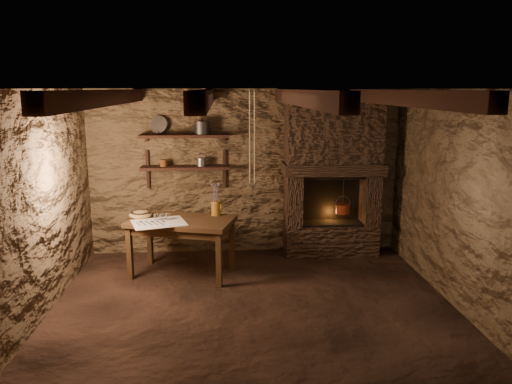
{
  "coord_description": "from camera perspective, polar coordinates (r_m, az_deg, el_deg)",
  "views": [
    {
      "loc": [
        -0.33,
        -5.2,
        2.41
      ],
      "look_at": [
        0.09,
        0.9,
        1.13
      ],
      "focal_mm": 35.0,
      "sensor_mm": 36.0,
      "label": 1
    }
  ],
  "objects": [
    {
      "name": "pewter_cutlery_row",
      "position": [
        6.34,
        -11.05,
        -3.44
      ],
      "size": [
        0.57,
        0.36,
        0.01
      ],
      "primitive_type": null,
      "rotation": [
        0.0,
        0.0,
        0.3
      ],
      "color": "gray",
      "rests_on": "linen_cloth"
    },
    {
      "name": "front_wall",
      "position": [
        3.44,
        1.86,
        -8.76
      ],
      "size": [
        4.5,
        0.04,
        2.4
      ],
      "primitive_type": "cube",
      "color": "#4D3924",
      "rests_on": "floor"
    },
    {
      "name": "rusty_tin",
      "position": [
        7.17,
        -10.54,
        3.28
      ],
      "size": [
        0.1,
        0.1,
        0.1
      ],
      "primitive_type": "cylinder",
      "rotation": [
        0.0,
        0.0,
        -0.03
      ],
      "color": "#5E3012",
      "rests_on": "shelf_lower"
    },
    {
      "name": "floor",
      "position": [
        5.74,
        -0.28,
        -12.98
      ],
      "size": [
        4.5,
        4.5,
        0.0
      ],
      "primitive_type": "plane",
      "color": "black",
      "rests_on": "ground"
    },
    {
      "name": "stoneware_jug",
      "position": [
        6.61,
        -4.59,
        -1.09
      ],
      "size": [
        0.14,
        0.13,
        0.44
      ],
      "rotation": [
        0.0,
        0.0,
        0.04
      ],
      "color": "olive",
      "rests_on": "work_table"
    },
    {
      "name": "tin_pan",
      "position": [
        7.21,
        -11.02,
        7.55
      ],
      "size": [
        0.28,
        0.2,
        0.25
      ],
      "primitive_type": "cylinder",
      "rotation": [
        1.26,
        0.0,
        -0.38
      ],
      "color": "gray",
      "rests_on": "shelf_upper"
    },
    {
      "name": "beam_mid_right",
      "position": [
        5.27,
        5.23,
        10.71
      ],
      "size": [
        0.14,
        3.95,
        0.16
      ],
      "primitive_type": "cube",
      "color": "black",
      "rests_on": "ceiling"
    },
    {
      "name": "drinking_glasses",
      "position": [
        6.47,
        -10.73,
        -2.8
      ],
      "size": [
        0.21,
        0.06,
        0.08
      ],
      "primitive_type": null,
      "color": "white",
      "rests_on": "linen_cloth"
    },
    {
      "name": "linen_cloth",
      "position": [
        6.36,
        -11.03,
        -3.48
      ],
      "size": [
        0.76,
        0.68,
        0.01
      ],
      "primitive_type": "cube",
      "rotation": [
        0.0,
        0.0,
        0.3
      ],
      "color": "white",
      "rests_on": "work_table"
    },
    {
      "name": "back_wall",
      "position": [
        7.31,
        -1.29,
        2.3
      ],
      "size": [
        4.5,
        0.04,
        2.4
      ],
      "primitive_type": "cube",
      "color": "#4D3924",
      "rests_on": "floor"
    },
    {
      "name": "beam_far_left",
      "position": [
        5.33,
        -16.88,
        10.27
      ],
      "size": [
        0.14,
        3.95,
        0.16
      ],
      "primitive_type": "cube",
      "color": "black",
      "rests_on": "ceiling"
    },
    {
      "name": "work_table",
      "position": [
        6.6,
        -8.45,
        -5.99
      ],
      "size": [
        1.47,
        1.08,
        0.75
      ],
      "rotation": [
        0.0,
        0.0,
        -0.28
      ],
      "color": "#332111",
      "rests_on": "floor"
    },
    {
      "name": "left_wall",
      "position": [
        5.67,
        -23.61,
        -1.48
      ],
      "size": [
        0.04,
        4.0,
        2.4
      ],
      "primitive_type": "cube",
      "color": "#4D3924",
      "rests_on": "floor"
    },
    {
      "name": "shelf_lower",
      "position": [
        7.15,
        -8.06,
        2.78
      ],
      "size": [
        1.25,
        0.3,
        0.04
      ],
      "primitive_type": "cube",
      "color": "black",
      "rests_on": "back_wall"
    },
    {
      "name": "beam_mid_left",
      "position": [
        5.2,
        -5.9,
        10.68
      ],
      "size": [
        0.14,
        3.95,
        0.16
      ],
      "primitive_type": "cube",
      "color": "black",
      "rests_on": "ceiling"
    },
    {
      "name": "small_kettle",
      "position": [
        7.12,
        -6.27,
        3.44
      ],
      "size": [
        0.21,
        0.19,
        0.18
      ],
      "primitive_type": null,
      "rotation": [
        0.0,
        0.0,
        -0.43
      ],
      "color": "gray",
      "rests_on": "shelf_lower"
    },
    {
      "name": "hanging_ropes",
      "position": [
        6.29,
        -0.45,
        6.27
      ],
      "size": [
        0.08,
        0.08,
        1.2
      ],
      "primitive_type": null,
      "color": "beige",
      "rests_on": "ceiling"
    },
    {
      "name": "beam_far_right",
      "position": [
        5.51,
        15.72,
        10.37
      ],
      "size": [
        0.14,
        3.95,
        0.16
      ],
      "primitive_type": "cube",
      "color": "black",
      "rests_on": "ceiling"
    },
    {
      "name": "right_wall",
      "position": [
        5.93,
        21.96,
        -0.8
      ],
      "size": [
        0.04,
        4.0,
        2.4
      ],
      "primitive_type": "cube",
      "color": "#4D3924",
      "rests_on": "floor"
    },
    {
      "name": "iron_stockpot",
      "position": [
        7.07,
        -6.18,
        7.24
      ],
      "size": [
        0.28,
        0.28,
        0.16
      ],
      "primitive_type": "cylinder",
      "rotation": [
        0.0,
        0.0,
        0.36
      ],
      "color": "#2D2B28",
      "rests_on": "shelf_upper"
    },
    {
      "name": "red_pot",
      "position": [
        7.34,
        9.89,
        -1.83
      ],
      "size": [
        0.24,
        0.24,
        0.54
      ],
      "rotation": [
        0.0,
        0.0,
        -0.25
      ],
      "color": "maroon",
      "rests_on": "hearth"
    },
    {
      "name": "hearth",
      "position": [
        7.24,
        8.73,
        2.29
      ],
      "size": [
        1.43,
        0.51,
        2.3
      ],
      "color": "#39261C",
      "rests_on": "floor"
    },
    {
      "name": "wooden_bowl",
      "position": [
        6.68,
        -13.04,
        -2.55
      ],
      "size": [
        0.38,
        0.38,
        0.11
      ],
      "primitive_type": "ellipsoid",
      "rotation": [
        0.0,
        0.0,
        0.29
      ],
      "color": "#AA8949",
      "rests_on": "work_table"
    },
    {
      "name": "shelf_upper",
      "position": [
        7.09,
        -8.17,
        6.38
      ],
      "size": [
        1.25,
        0.3,
        0.04
      ],
      "primitive_type": "cube",
      "color": "black",
      "rests_on": "back_wall"
    },
    {
      "name": "ceiling",
      "position": [
        5.21,
        -0.3,
        11.73
      ],
      "size": [
        4.5,
        4.0,
        0.04
      ],
      "primitive_type": "cube",
      "color": "black",
      "rests_on": "back_wall"
    }
  ]
}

